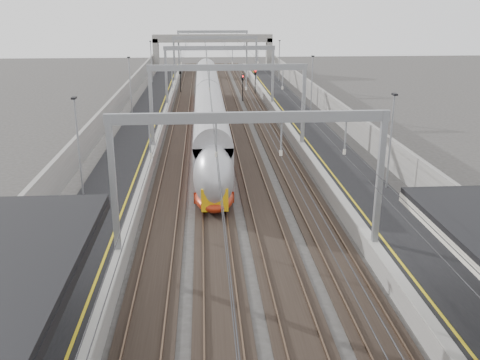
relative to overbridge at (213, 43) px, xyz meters
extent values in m
cube|color=black|center=(-8.00, -55.00, -4.81)|extent=(4.00, 120.00, 1.00)
cube|color=black|center=(8.00, -55.00, -4.81)|extent=(4.00, 120.00, 1.00)
cube|color=black|center=(-4.50, -55.00, -5.27)|extent=(2.40, 140.00, 0.08)
cube|color=brown|center=(-5.22, -55.00, -5.18)|extent=(0.07, 140.00, 0.14)
cube|color=brown|center=(-3.78, -55.00, -5.18)|extent=(0.07, 140.00, 0.14)
cube|color=black|center=(-1.50, -55.00, -5.27)|extent=(2.40, 140.00, 0.08)
cube|color=brown|center=(-2.22, -55.00, -5.18)|extent=(0.07, 140.00, 0.14)
cube|color=brown|center=(-0.78, -55.00, -5.18)|extent=(0.07, 140.00, 0.14)
cube|color=black|center=(1.50, -55.00, -5.27)|extent=(2.40, 140.00, 0.08)
cube|color=brown|center=(0.78, -55.00, -5.18)|extent=(0.07, 140.00, 0.14)
cube|color=brown|center=(2.22, -55.00, -5.18)|extent=(0.07, 140.00, 0.14)
cube|color=black|center=(4.50, -55.00, -5.27)|extent=(2.40, 140.00, 0.08)
cube|color=brown|center=(3.78, -55.00, -5.18)|extent=(0.07, 140.00, 0.14)
cube|color=brown|center=(5.22, -55.00, -5.18)|extent=(0.07, 140.00, 0.14)
cube|color=gray|center=(-6.30, -78.00, -1.01)|extent=(0.28, 0.28, 6.60)
cube|color=gray|center=(6.30, -78.00, -1.01)|extent=(0.28, 0.28, 6.60)
cube|color=gray|center=(0.00, -78.00, 2.04)|extent=(13.00, 0.25, 0.50)
cube|color=gray|center=(-6.30, -58.00, -1.01)|extent=(0.28, 0.28, 6.60)
cube|color=gray|center=(6.30, -58.00, -1.01)|extent=(0.28, 0.28, 6.60)
cube|color=gray|center=(0.00, -58.00, 2.04)|extent=(13.00, 0.25, 0.50)
cube|color=gray|center=(-6.30, -38.00, -1.01)|extent=(0.28, 0.28, 6.60)
cube|color=gray|center=(6.30, -38.00, -1.01)|extent=(0.28, 0.28, 6.60)
cube|color=gray|center=(0.00, -38.00, 2.04)|extent=(13.00, 0.25, 0.50)
cube|color=gray|center=(-6.30, -18.00, -1.01)|extent=(0.28, 0.28, 6.60)
cube|color=gray|center=(6.30, -18.00, -1.01)|extent=(0.28, 0.28, 6.60)
cube|color=gray|center=(0.00, -18.00, 2.04)|extent=(13.00, 0.25, 0.50)
cube|color=gray|center=(-6.30, 0.00, -1.01)|extent=(0.28, 0.28, 6.60)
cube|color=gray|center=(6.30, 0.00, -1.01)|extent=(0.28, 0.28, 6.60)
cube|color=gray|center=(0.00, 0.00, 2.04)|extent=(13.00, 0.25, 0.50)
cylinder|color=#262628|center=(-4.50, -50.00, 0.19)|extent=(0.03, 140.00, 0.03)
cylinder|color=#262628|center=(-1.50, -50.00, 0.19)|extent=(0.03, 140.00, 0.03)
cylinder|color=#262628|center=(1.50, -50.00, 0.19)|extent=(0.03, 140.00, 0.03)
cylinder|color=#262628|center=(4.50, -50.00, 0.19)|extent=(0.03, 140.00, 0.03)
cube|color=gray|center=(0.00, 0.00, 0.89)|extent=(22.00, 2.20, 1.40)
cube|color=gray|center=(-10.50, 0.00, -2.21)|extent=(1.00, 2.20, 6.20)
cube|color=gray|center=(10.50, 0.00, -2.21)|extent=(1.00, 2.20, 6.20)
cube|color=gray|center=(-11.20, -55.00, -3.71)|extent=(0.30, 120.00, 3.20)
cube|color=gray|center=(11.20, -55.00, -3.71)|extent=(0.30, 120.00, 3.20)
cube|color=#9F250E|center=(-1.50, -59.17, -4.73)|extent=(2.55, 21.71, 0.76)
cube|color=#A0A0A5|center=(-1.50, -59.17, -2.94)|extent=(2.55, 21.71, 2.83)
cube|color=black|center=(-1.50, -66.77, -5.04)|extent=(1.89, 2.27, 0.47)
cube|color=#9F250E|center=(-1.50, -37.08, -4.73)|extent=(2.55, 21.71, 0.76)
cube|color=#A0A0A5|center=(-1.50, -37.08, -2.94)|extent=(2.55, 21.71, 2.83)
cube|color=black|center=(-1.50, -44.68, -5.04)|extent=(1.89, 2.27, 0.47)
ellipsoid|color=#A0A0A5|center=(-1.50, -70.22, -3.22)|extent=(2.55, 4.91, 3.96)
cube|color=#E9A80C|center=(-1.50, -72.25, -4.07)|extent=(1.60, 0.12, 1.42)
cube|color=black|center=(-1.50, -71.82, -2.66)|extent=(1.51, 0.55, 0.89)
cylinder|color=black|center=(-5.20, -24.47, -3.81)|extent=(0.12, 0.12, 3.00)
cube|color=black|center=(-5.20, -24.47, -2.21)|extent=(0.32, 0.22, 0.75)
sphere|color=#0CE526|center=(-5.20, -24.60, -2.06)|extent=(0.16, 0.16, 0.16)
cylinder|color=black|center=(3.20, -31.52, -3.81)|extent=(0.12, 0.12, 3.00)
cube|color=black|center=(3.20, -31.52, -2.21)|extent=(0.32, 0.22, 0.75)
sphere|color=red|center=(3.20, -31.65, -2.06)|extent=(0.16, 0.16, 0.16)
cylinder|color=black|center=(5.40, -25.99, -3.81)|extent=(0.12, 0.12, 3.00)
cube|color=black|center=(5.40, -25.99, -2.21)|extent=(0.32, 0.22, 0.75)
sphere|color=red|center=(5.40, -26.12, -2.06)|extent=(0.16, 0.16, 0.16)
camera|label=1|loc=(-2.07, -101.76, 6.93)|focal=40.00mm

